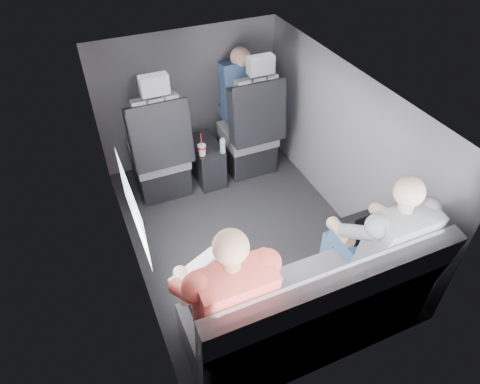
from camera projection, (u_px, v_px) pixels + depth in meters
name	position (u px, v px, depth m)	size (l,w,h in m)	color
floor	(243.00, 235.00, 3.69)	(2.60, 2.60, 0.00)	black
ceiling	(244.00, 92.00, 2.81)	(2.60, 2.60, 0.00)	#B2B2AD
panel_left	(125.00, 204.00, 2.97)	(0.02, 2.60, 1.35)	#56565B
panel_right	(343.00, 146.00, 3.53)	(0.02, 2.60, 1.35)	#56565B
panel_front	(189.00, 98.00, 4.16)	(1.80, 0.02, 1.35)	#56565B
panel_back	(340.00, 305.00, 2.34)	(1.80, 0.02, 1.35)	#56565B
side_window	(133.00, 206.00, 2.63)	(0.02, 0.75, 0.42)	white
seatbelt	(259.00, 106.00, 3.77)	(0.05, 0.01, 0.65)	black
front_seat_left	(160.00, 157.00, 3.88)	(0.52, 0.58, 1.26)	black
front_seat_right	(250.00, 135.00, 4.15)	(0.52, 0.58, 1.26)	black
center_console	(206.00, 161.00, 4.17)	(0.24, 0.48, 0.41)	black
rear_bench	(310.00, 310.00, 2.74)	(1.60, 0.57, 0.92)	#5D5E62
soda_cup	(202.00, 150.00, 3.86)	(0.08, 0.08, 0.23)	white
water_bottle	(223.00, 146.00, 3.89)	(0.05, 0.05, 0.15)	#A4C2DE
laptop_white	(208.00, 277.00, 2.54)	(0.44, 0.47, 0.27)	silver
laptop_black	(364.00, 226.00, 2.88)	(0.30, 0.27, 0.22)	black
passenger_rear_left	(225.00, 296.00, 2.43)	(0.52, 0.63, 1.25)	#39383E
passenger_rear_right	(379.00, 242.00, 2.77)	(0.50, 0.62, 1.22)	navy
passenger_front_right	(240.00, 91.00, 4.11)	(0.38, 0.38, 0.75)	navy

